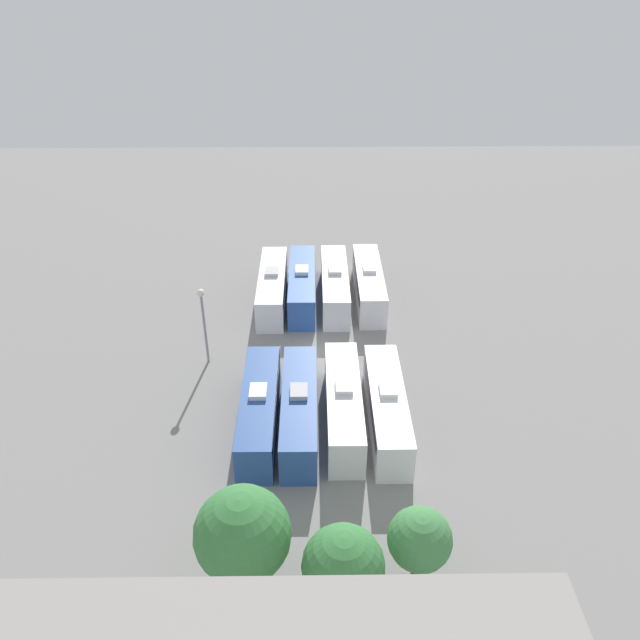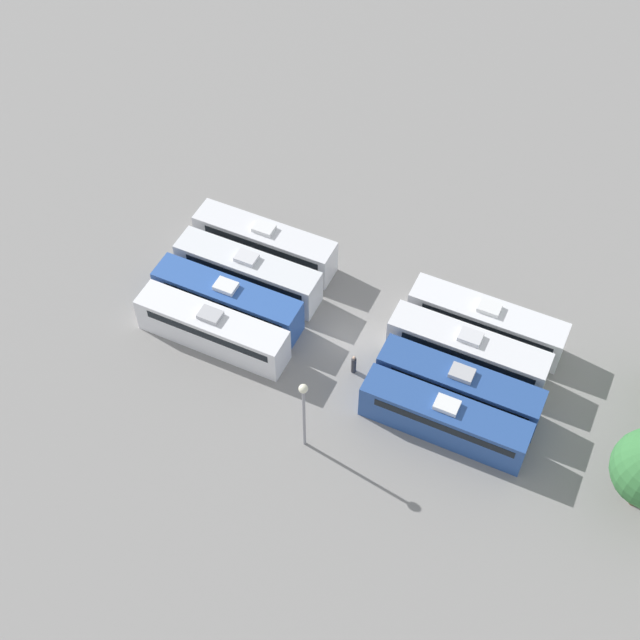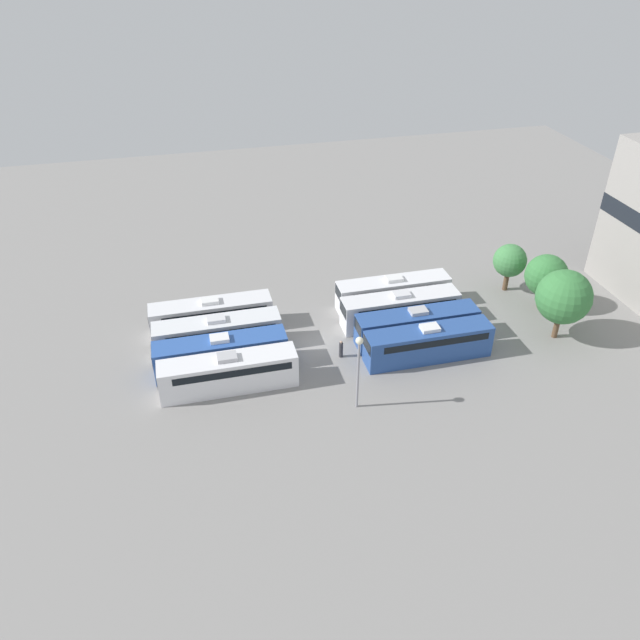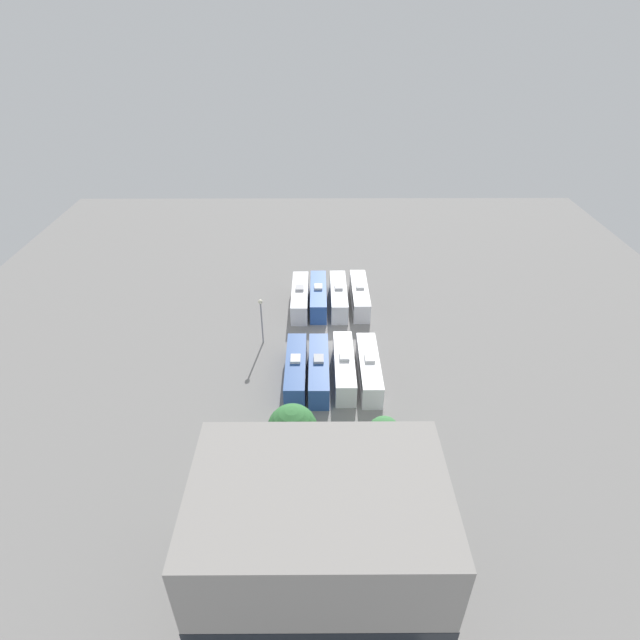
{
  "view_description": "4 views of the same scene",
  "coord_description": "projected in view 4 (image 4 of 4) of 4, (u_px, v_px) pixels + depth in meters",
  "views": [
    {
      "loc": [
        0.62,
        42.7,
        30.25
      ],
      "look_at": [
        0.07,
        -1.38,
        2.41
      ],
      "focal_mm": 35.0,
      "sensor_mm": 36.0,
      "label": 1
    },
    {
      "loc": [
        36.58,
        15.05,
        51.71
      ],
      "look_at": [
        0.81,
        -1.8,
        2.12
      ],
      "focal_mm": 50.0,
      "sensor_mm": 36.0,
      "label": 2
    },
    {
      "loc": [
        45.63,
        -10.98,
        33.46
      ],
      "look_at": [
        0.22,
        0.24,
        2.7
      ],
      "focal_mm": 35.0,
      "sensor_mm": 36.0,
      "label": 3
    },
    {
      "loc": [
        1.73,
        57.13,
        39.79
      ],
      "look_at": [
        1.45,
        0.48,
        3.26
      ],
      "focal_mm": 28.0,
      "sensor_mm": 36.0,
      "label": 4
    }
  ],
  "objects": [
    {
      "name": "bus_1",
      "position": [
        339.0,
        296.0,
        76.11
      ],
      "size": [
        2.47,
        11.39,
        3.37
      ],
      "color": "silver",
      "rests_on": "ground_plane"
    },
    {
      "name": "bus_6",
      "position": [
        319.0,
        369.0,
        61.04
      ],
      "size": [
        2.47,
        11.39,
        3.37
      ],
      "color": "#284C93",
      "rests_on": "ground_plane"
    },
    {
      "name": "light_pole",
      "position": [
        261.0,
        313.0,
        66.12
      ],
      "size": [
        0.6,
        0.6,
        6.79
      ],
      "color": "gray",
      "rests_on": "ground_plane"
    },
    {
      "name": "tree_2",
      "position": [
        292.0,
        429.0,
        48.81
      ],
      "size": [
        5.0,
        5.0,
        6.86
      ],
      "color": "brown",
      "rests_on": "ground_plane"
    },
    {
      "name": "bus_7",
      "position": [
        296.0,
        369.0,
        61.06
      ],
      "size": [
        2.47,
        11.39,
        3.37
      ],
      "color": "#284C93",
      "rests_on": "ground_plane"
    },
    {
      "name": "bus_3",
      "position": [
        300.0,
        297.0,
        75.86
      ],
      "size": [
        2.47,
        11.39,
        3.37
      ],
      "color": "white",
      "rests_on": "ground_plane"
    },
    {
      "name": "tree_0",
      "position": [
        384.0,
        433.0,
        49.62
      ],
      "size": [
        3.41,
        3.41,
        5.15
      ],
      "color": "brown",
      "rests_on": "ground_plane"
    },
    {
      "name": "bus_0",
      "position": [
        360.0,
        295.0,
        76.32
      ],
      "size": [
        2.47,
        11.39,
        3.37
      ],
      "color": "silver",
      "rests_on": "ground_plane"
    },
    {
      "name": "bus_2",
      "position": [
        318.0,
        296.0,
        76.13
      ],
      "size": [
        2.47,
        11.39,
        3.37
      ],
      "color": "#2D56A8",
      "rests_on": "ground_plane"
    },
    {
      "name": "tree_1",
      "position": [
        344.0,
        445.0,
        48.04
      ],
      "size": [
        4.16,
        4.16,
        5.74
      ],
      "color": "brown",
      "rests_on": "ground_plane"
    },
    {
      "name": "bus_5",
      "position": [
        344.0,
        367.0,
        61.46
      ],
      "size": [
        2.47,
        11.39,
        3.37
      ],
      "color": "silver",
      "rests_on": "ground_plane"
    },
    {
      "name": "bus_4",
      "position": [
        369.0,
        368.0,
        61.18
      ],
      "size": [
        2.47,
        11.39,
        3.37
      ],
      "color": "white",
      "rests_on": "ground_plane"
    },
    {
      "name": "worker_person",
      "position": [
        313.0,
        340.0,
        67.79
      ],
      "size": [
        0.36,
        0.36,
        1.71
      ],
      "color": "#333338",
      "rests_on": "ground_plane"
    },
    {
      "name": "depot_building",
      "position": [
        319.0,
        559.0,
        33.91
      ],
      "size": [
        16.05,
        10.95,
        15.24
      ],
      "color": "gray",
      "rests_on": "ground_plane"
    },
    {
      "name": "ground_plane",
      "position": [
        330.0,
        338.0,
        69.59
      ],
      "size": [
        115.83,
        115.83,
        0.0
      ],
      "primitive_type": "plane",
      "color": "gray"
    }
  ]
}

